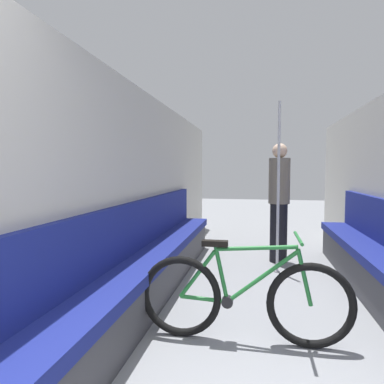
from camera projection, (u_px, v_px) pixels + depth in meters
The scene contains 5 objects.
wall_left at pixel (129, 191), 3.57m from camera, with size 0.10×8.84×2.22m, color beige.
bench_seat_row_left at pixel (150, 266), 3.54m from camera, with size 0.42×4.80×1.01m.
bicycle at pixel (243, 298), 2.63m from camera, with size 1.64×0.46×0.84m.
grab_pole_near at pixel (278, 190), 4.40m from camera, with size 0.08×0.08×2.20m.
passenger_standing at pixel (279, 201), 4.91m from camera, with size 0.30×0.30×1.71m.
Camera 1 is at (-0.07, -0.56, 1.34)m, focal length 32.00 mm.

